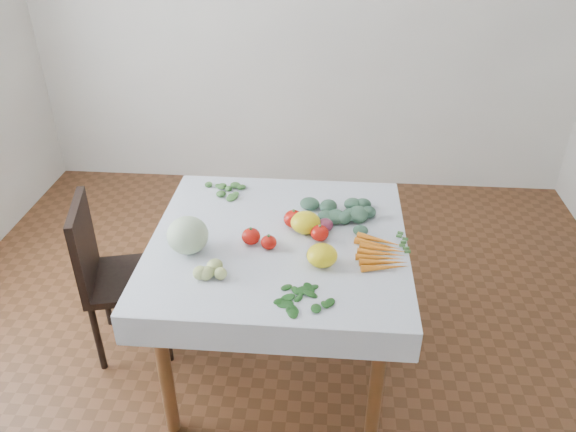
# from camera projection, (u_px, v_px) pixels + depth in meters

# --- Properties ---
(ground) EXTENTS (4.00, 4.00, 0.00)m
(ground) POSITION_uv_depth(u_px,v_px,m) (280.00, 361.00, 2.88)
(ground) COLOR brown
(back_wall) EXTENTS (4.00, 0.04, 2.70)m
(back_wall) POSITION_uv_depth(u_px,v_px,m) (306.00, 7.00, 3.87)
(back_wall) COLOR white
(back_wall) RESTS_ON ground
(table) EXTENTS (1.00, 1.00, 0.75)m
(table) POSITION_uv_depth(u_px,v_px,m) (279.00, 257.00, 2.54)
(table) COLOR brown
(table) RESTS_ON ground
(tablecloth) EXTENTS (1.12, 1.12, 0.01)m
(tablecloth) POSITION_uv_depth(u_px,v_px,m) (279.00, 239.00, 2.48)
(tablecloth) COLOR white
(tablecloth) RESTS_ON table
(chair) EXTENTS (0.47, 0.47, 0.85)m
(chair) POSITION_uv_depth(u_px,v_px,m) (109.00, 269.00, 2.74)
(chair) COLOR black
(chair) RESTS_ON ground
(cabbage) EXTENTS (0.22, 0.22, 0.16)m
(cabbage) POSITION_uv_depth(u_px,v_px,m) (188.00, 235.00, 2.36)
(cabbage) COLOR beige
(cabbage) RESTS_ON tablecloth
(tomato_a) EXTENTS (0.10, 0.10, 0.07)m
(tomato_a) POSITION_uv_depth(u_px,v_px,m) (251.00, 236.00, 2.43)
(tomato_a) COLOR #BB140C
(tomato_a) RESTS_ON tablecloth
(tomato_b) EXTENTS (0.09, 0.09, 0.08)m
(tomato_b) POSITION_uv_depth(u_px,v_px,m) (294.00, 219.00, 2.55)
(tomato_b) COLOR #BB140C
(tomato_b) RESTS_ON tablecloth
(tomato_c) EXTENTS (0.08, 0.08, 0.06)m
(tomato_c) POSITION_uv_depth(u_px,v_px,m) (269.00, 242.00, 2.40)
(tomato_c) COLOR #BB140C
(tomato_c) RESTS_ON tablecloth
(tomato_d) EXTENTS (0.10, 0.10, 0.07)m
(tomato_d) POSITION_uv_depth(u_px,v_px,m) (320.00, 233.00, 2.45)
(tomato_d) COLOR #BB140C
(tomato_d) RESTS_ON tablecloth
(heirloom_back) EXTENTS (0.17, 0.17, 0.09)m
(heirloom_back) POSITION_uv_depth(u_px,v_px,m) (306.00, 222.00, 2.51)
(heirloom_back) COLOR yellow
(heirloom_back) RESTS_ON tablecloth
(heirloom_front) EXTENTS (0.13, 0.13, 0.09)m
(heirloom_front) POSITION_uv_depth(u_px,v_px,m) (322.00, 255.00, 2.29)
(heirloom_front) COLOR yellow
(heirloom_front) RESTS_ON tablecloth
(onion_a) EXTENTS (0.10, 0.10, 0.07)m
(onion_a) POSITION_uv_depth(u_px,v_px,m) (308.00, 222.00, 2.53)
(onion_a) COLOR #5F1B3E
(onion_a) RESTS_ON tablecloth
(onion_b) EXTENTS (0.08, 0.08, 0.06)m
(onion_b) POSITION_uv_depth(u_px,v_px,m) (325.00, 225.00, 2.52)
(onion_b) COLOR #5F1B3E
(onion_b) RESTS_ON tablecloth
(tomatillo_cluster) EXTENTS (0.15, 0.13, 0.05)m
(tomatillo_cluster) POSITION_uv_depth(u_px,v_px,m) (202.00, 273.00, 2.22)
(tomatillo_cluster) COLOR #A5B86A
(tomatillo_cluster) RESTS_ON tablecloth
(carrot_bunch) EXTENTS (0.20, 0.28, 0.03)m
(carrot_bunch) POSITION_uv_depth(u_px,v_px,m) (382.00, 253.00, 2.36)
(carrot_bunch) COLOR orange
(carrot_bunch) RESTS_ON tablecloth
(kale_bunch) EXTENTS (0.32, 0.31, 0.05)m
(kale_bunch) POSITION_uv_depth(u_px,v_px,m) (333.00, 216.00, 2.60)
(kale_bunch) COLOR #3D634D
(kale_bunch) RESTS_ON tablecloth
(basil_bunch) EXTENTS (0.23, 0.18, 0.01)m
(basil_bunch) POSITION_uv_depth(u_px,v_px,m) (305.00, 299.00, 2.12)
(basil_bunch) COLOR #194C18
(basil_bunch) RESTS_ON tablecloth
(dill_bunch) EXTENTS (0.18, 0.18, 0.02)m
(dill_bunch) POSITION_uv_depth(u_px,v_px,m) (224.00, 192.00, 2.82)
(dill_bunch) COLOR #457937
(dill_bunch) RESTS_ON tablecloth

